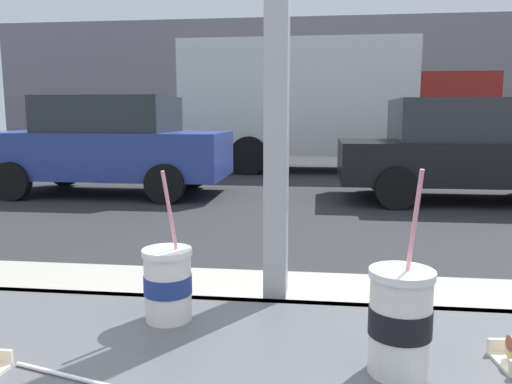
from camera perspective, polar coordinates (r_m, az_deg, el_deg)
name	(u,v)px	position (r m, az deg, el deg)	size (l,w,h in m)	color
ground_plane	(312,193)	(9.13, 6.32, -0.12)	(60.00, 60.00, 0.00)	#2D2D30
sidewalk_strip	(297,359)	(2.95, 4.71, -18.35)	(16.00, 2.80, 0.11)	#B2ADA3
building_facade_far	(317,84)	(22.16, 6.87, 12.04)	(28.00, 1.20, 5.39)	gray
soda_cup_left	(400,320)	(0.84, 16.00, -13.76)	(0.10, 0.10, 0.33)	silver
soda_cup_right	(168,283)	(1.02, -9.95, -10.11)	(0.10, 0.10, 0.30)	silver
loose_straw	(64,375)	(0.88, -20.96, -18.79)	(0.01, 0.01, 0.19)	white
parked_car_blue	(109,145)	(9.27, -16.35, 5.16)	(4.18, 1.96, 1.72)	#283D93
parked_car_black	(470,150)	(8.87, 23.07, 4.44)	(4.26, 2.02, 1.65)	black
box_truck	(324,102)	(12.80, 7.73, 10.02)	(7.29, 2.44, 3.15)	silver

